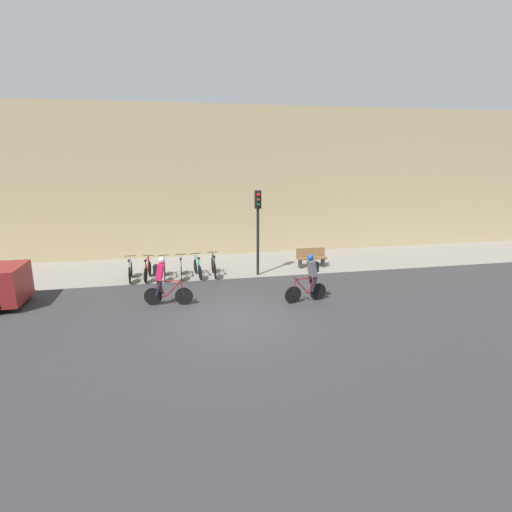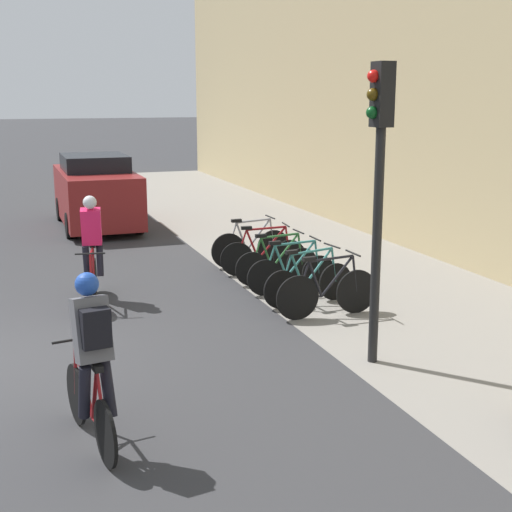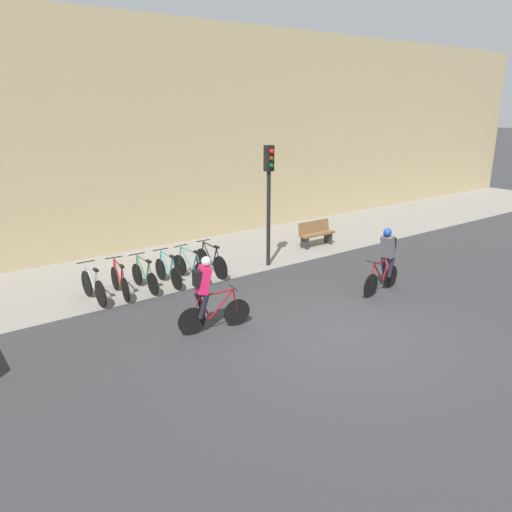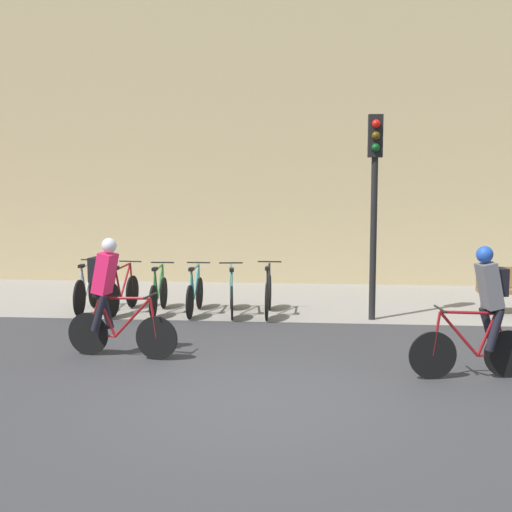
{
  "view_description": "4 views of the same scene",
  "coord_description": "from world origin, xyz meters",
  "px_view_note": "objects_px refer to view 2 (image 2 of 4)",
  "views": [
    {
      "loc": [
        -1.74,
        -11.82,
        5.13
      ],
      "look_at": [
        1.2,
        2.77,
        1.41
      ],
      "focal_mm": 28.0,
      "sensor_mm": 36.0,
      "label": 1
    },
    {
      "loc": [
        9.31,
        0.58,
        3.34
      ],
      "look_at": [
        0.91,
        3.59,
        1.32
      ],
      "focal_mm": 50.0,
      "sensor_mm": 36.0,
      "label": 2
    },
    {
      "loc": [
        -7.51,
        -6.97,
        4.9
      ],
      "look_at": [
        0.5,
        3.91,
        0.76
      ],
      "focal_mm": 35.0,
      "sensor_mm": 36.0,
      "label": 3
    },
    {
      "loc": [
        0.72,
        -8.14,
        2.72
      ],
      "look_at": [
        -0.24,
        2.62,
        1.43
      ],
      "focal_mm": 50.0,
      "sensor_mm": 36.0,
      "label": 4
    }
  ],
  "objects_px": {
    "cyclist_grey": "(92,357)",
    "parked_bike_5": "(327,291)",
    "cyclist_pink": "(92,245)",
    "parked_bike_2": "(277,263)",
    "parked_bike_1": "(263,254)",
    "parked_bike_0": "(251,246)",
    "parked_bike_4": "(309,281)",
    "parked_bike_3": "(292,271)",
    "parked_car": "(96,192)",
    "traffic_light_pole": "(379,160)"
  },
  "relations": [
    {
      "from": "parked_bike_0",
      "to": "parked_car",
      "type": "bearing_deg",
      "value": -157.25
    },
    {
      "from": "parked_bike_4",
      "to": "parked_bike_5",
      "type": "distance_m",
      "value": 0.71
    },
    {
      "from": "parked_bike_0",
      "to": "parked_bike_1",
      "type": "xyz_separation_m",
      "value": [
        0.71,
        -0.0,
        -0.02
      ]
    },
    {
      "from": "cyclist_grey",
      "to": "parked_bike_4",
      "type": "distance_m",
      "value": 5.5
    },
    {
      "from": "cyclist_grey",
      "to": "traffic_light_pole",
      "type": "relative_size",
      "value": 0.47
    },
    {
      "from": "parked_bike_2",
      "to": "parked_bike_5",
      "type": "bearing_deg",
      "value": 0.03
    },
    {
      "from": "cyclist_pink",
      "to": "parked_bike_1",
      "type": "relative_size",
      "value": 1.05
    },
    {
      "from": "parked_bike_5",
      "to": "parked_car",
      "type": "distance_m",
      "value": 9.32
    },
    {
      "from": "parked_bike_0",
      "to": "parked_car",
      "type": "xyz_separation_m",
      "value": [
        -5.48,
        -2.3,
        0.49
      ]
    },
    {
      "from": "parked_bike_5",
      "to": "cyclist_grey",
      "type": "bearing_deg",
      "value": -51.48
    },
    {
      "from": "parked_bike_2",
      "to": "parked_bike_4",
      "type": "distance_m",
      "value": 1.41
    },
    {
      "from": "parked_bike_5",
      "to": "traffic_light_pole",
      "type": "distance_m",
      "value": 2.92
    },
    {
      "from": "parked_bike_5",
      "to": "parked_bike_1",
      "type": "bearing_deg",
      "value": -179.98
    },
    {
      "from": "parked_bike_1",
      "to": "parked_bike_5",
      "type": "relative_size",
      "value": 0.98
    },
    {
      "from": "cyclist_pink",
      "to": "parked_bike_1",
      "type": "distance_m",
      "value": 3.39
    },
    {
      "from": "cyclist_pink",
      "to": "parked_bike_4",
      "type": "height_order",
      "value": "cyclist_pink"
    },
    {
      "from": "parked_bike_1",
      "to": "parked_bike_4",
      "type": "xyz_separation_m",
      "value": [
        2.12,
        -0.0,
        -0.0
      ]
    },
    {
      "from": "parked_bike_2",
      "to": "parked_bike_4",
      "type": "bearing_deg",
      "value": -0.02
    },
    {
      "from": "parked_bike_0",
      "to": "parked_bike_4",
      "type": "height_order",
      "value": "parked_bike_0"
    },
    {
      "from": "cyclist_pink",
      "to": "parked_bike_2",
      "type": "xyz_separation_m",
      "value": [
        -0.02,
        3.26,
        -0.56
      ]
    },
    {
      "from": "traffic_light_pole",
      "to": "parked_bike_0",
      "type": "bearing_deg",
      "value": 177.02
    },
    {
      "from": "parked_car",
      "to": "parked_bike_1",
      "type": "bearing_deg",
      "value": 20.37
    },
    {
      "from": "parked_bike_0",
      "to": "parked_bike_3",
      "type": "bearing_deg",
      "value": -0.04
    },
    {
      "from": "parked_bike_3",
      "to": "parked_bike_5",
      "type": "xyz_separation_m",
      "value": [
        1.41,
        0.0,
        0.02
      ]
    },
    {
      "from": "parked_bike_4",
      "to": "parked_car",
      "type": "height_order",
      "value": "parked_car"
    },
    {
      "from": "parked_bike_0",
      "to": "parked_bike_3",
      "type": "height_order",
      "value": "parked_bike_0"
    },
    {
      "from": "cyclist_pink",
      "to": "parked_car",
      "type": "height_order",
      "value": "parked_car"
    },
    {
      "from": "parked_bike_3",
      "to": "cyclist_pink",
      "type": "bearing_deg",
      "value": -101.9
    },
    {
      "from": "parked_bike_4",
      "to": "cyclist_grey",
      "type": "bearing_deg",
      "value": -45.68
    },
    {
      "from": "parked_bike_5",
      "to": "parked_car",
      "type": "xyz_separation_m",
      "value": [
        -9.02,
        -2.3,
        0.49
      ]
    },
    {
      "from": "parked_bike_0",
      "to": "parked_bike_1",
      "type": "height_order",
      "value": "parked_bike_0"
    },
    {
      "from": "parked_bike_0",
      "to": "parked_bike_4",
      "type": "relative_size",
      "value": 1.01
    },
    {
      "from": "parked_bike_4",
      "to": "parked_car",
      "type": "xyz_separation_m",
      "value": [
        -8.31,
        -2.3,
        0.51
      ]
    },
    {
      "from": "cyclist_grey",
      "to": "parked_bike_2",
      "type": "relative_size",
      "value": 1.1
    },
    {
      "from": "parked_car",
      "to": "parked_bike_0",
      "type": "bearing_deg",
      "value": 22.75
    },
    {
      "from": "parked_bike_1",
      "to": "parked_bike_2",
      "type": "bearing_deg",
      "value": 0.01
    },
    {
      "from": "parked_bike_2",
      "to": "parked_bike_4",
      "type": "relative_size",
      "value": 0.97
    },
    {
      "from": "cyclist_grey",
      "to": "parked_bike_0",
      "type": "bearing_deg",
      "value": 149.51
    },
    {
      "from": "parked_bike_5",
      "to": "traffic_light_pole",
      "type": "relative_size",
      "value": 0.46
    },
    {
      "from": "parked_bike_5",
      "to": "cyclist_pink",
      "type": "bearing_deg",
      "value": -122.77
    },
    {
      "from": "parked_bike_0",
      "to": "traffic_light_pole",
      "type": "distance_m",
      "value": 5.89
    },
    {
      "from": "parked_bike_2",
      "to": "parked_bike_3",
      "type": "bearing_deg",
      "value": -0.0
    },
    {
      "from": "cyclist_grey",
      "to": "parked_bike_0",
      "type": "xyz_separation_m",
      "value": [
        -6.65,
        3.91,
        -0.54
      ]
    },
    {
      "from": "parked_bike_3",
      "to": "traffic_light_pole",
      "type": "distance_m",
      "value": 4.01
    },
    {
      "from": "parked_bike_1",
      "to": "parked_bike_2",
      "type": "height_order",
      "value": "parked_bike_1"
    },
    {
      "from": "cyclist_grey",
      "to": "parked_bike_5",
      "type": "bearing_deg",
      "value": 128.52
    },
    {
      "from": "cyclist_grey",
      "to": "parked_bike_1",
      "type": "relative_size",
      "value": 1.05
    },
    {
      "from": "parked_bike_1",
      "to": "traffic_light_pole",
      "type": "bearing_deg",
      "value": -3.4
    },
    {
      "from": "parked_bike_5",
      "to": "traffic_light_pole",
      "type": "xyz_separation_m",
      "value": [
        1.93,
        -0.28,
        2.17
      ]
    },
    {
      "from": "cyclist_grey",
      "to": "parked_bike_0",
      "type": "distance_m",
      "value": 7.73
    }
  ]
}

